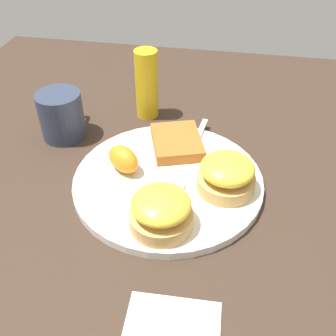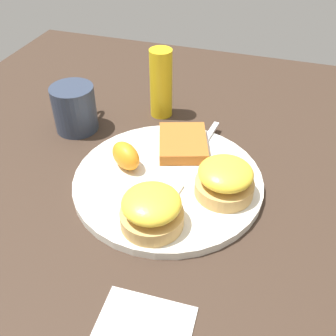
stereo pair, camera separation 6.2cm
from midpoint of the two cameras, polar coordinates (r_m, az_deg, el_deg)
ground_plane at (r=0.64m, az=-2.76°, el=-2.46°), size 1.10×1.10×0.00m
plate at (r=0.64m, az=-2.78°, el=-1.99°), size 0.31×0.31×0.01m
sandwich_benedict_left at (r=0.54m, az=-4.32°, el=-6.37°), size 0.09×0.09×0.06m
sandwich_benedict_right at (r=0.60m, az=5.60°, el=-1.10°), size 0.09×0.09×0.06m
hashbrown_patty at (r=0.69m, az=-1.11°, el=3.67°), size 0.12×0.11×0.02m
orange_wedge at (r=0.64m, az=-9.26°, el=1.15°), size 0.06×0.07×0.04m
fork at (r=0.66m, az=0.10°, el=0.72°), size 0.24×0.05×0.00m
cup at (r=0.76m, az=-17.47°, el=7.29°), size 0.11×0.08×0.09m
condiment_bottle at (r=0.78m, az=-5.43°, el=11.91°), size 0.04×0.04×0.14m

